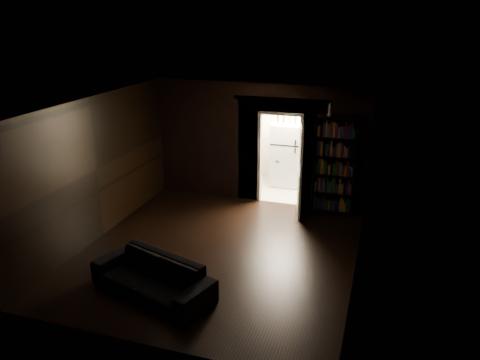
# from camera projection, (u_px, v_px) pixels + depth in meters

# --- Properties ---
(ground) EXTENTS (5.50, 5.50, 0.00)m
(ground) POSITION_uv_depth(u_px,v_px,m) (219.00, 252.00, 8.81)
(ground) COLOR black
(ground) RESTS_ON ground
(room_walls) EXTENTS (5.02, 5.61, 2.84)m
(room_walls) POSITION_uv_depth(u_px,v_px,m) (236.00, 151.00, 9.21)
(room_walls) COLOR black
(room_walls) RESTS_ON ground
(kitchen_alcove) EXTENTS (2.20, 1.80, 2.60)m
(kitchen_alcove) POSITION_uv_depth(u_px,v_px,m) (290.00, 142.00, 11.73)
(kitchen_alcove) COLOR beige
(kitchen_alcove) RESTS_ON ground
(sofa) EXTENTS (2.23, 1.48, 0.79)m
(sofa) POSITION_uv_depth(u_px,v_px,m) (152.00, 272.00, 7.39)
(sofa) COLOR black
(sofa) RESTS_ON ground
(bookshelf) EXTENTS (0.96, 0.62, 2.20)m
(bookshelf) POSITION_uv_depth(u_px,v_px,m) (334.00, 165.00, 10.26)
(bookshelf) COLOR black
(bookshelf) RESTS_ON ground
(refrigerator) EXTENTS (0.94, 0.91, 1.65)m
(refrigerator) POSITION_uv_depth(u_px,v_px,m) (287.00, 154.00, 12.03)
(refrigerator) COLOR white
(refrigerator) RESTS_ON ground
(door) EXTENTS (0.24, 0.84, 2.05)m
(door) POSITION_uv_depth(u_px,v_px,m) (300.00, 169.00, 10.24)
(door) COLOR silver
(door) RESTS_ON ground
(figurine) EXTENTS (0.12, 0.12, 0.28)m
(figurine) POSITION_uv_depth(u_px,v_px,m) (330.00, 109.00, 9.85)
(figurine) COLOR silver
(figurine) RESTS_ON bookshelf
(bottles) EXTENTS (0.68, 0.14, 0.27)m
(bottles) POSITION_uv_depth(u_px,v_px,m) (287.00, 118.00, 11.66)
(bottles) COLOR black
(bottles) RESTS_ON refrigerator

